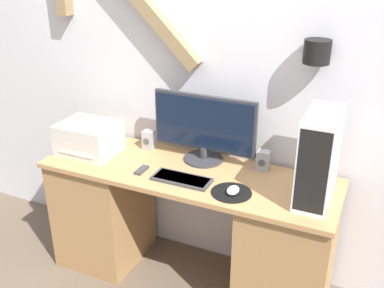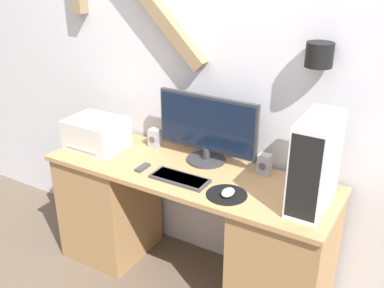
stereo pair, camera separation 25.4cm
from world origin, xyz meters
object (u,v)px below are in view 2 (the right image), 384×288
at_px(printer, 96,134).
at_px(remote_control, 143,168).
at_px(mouse, 228,192).
at_px(speaker_left, 155,138).
at_px(keyboard, 180,178).
at_px(monitor, 207,128).
at_px(speaker_right, 264,164).
at_px(computer_tower, 315,164).

relative_size(printer, remote_control, 3.28).
bearing_deg(mouse, speaker_left, 155.03).
height_order(keyboard, mouse, mouse).
bearing_deg(monitor, speaker_right, 2.37).
bearing_deg(keyboard, speaker_right, 39.27).
height_order(monitor, speaker_right, monitor).
distance_m(monitor, keyboard, 0.36).
xyz_separation_m(keyboard, remote_control, (-0.27, 0.01, -0.00)).
bearing_deg(keyboard, monitor, 88.00).
xyz_separation_m(monitor, computer_tower, (0.71, -0.19, 0.02)).
xyz_separation_m(mouse, computer_tower, (0.41, 0.13, 0.22)).
xyz_separation_m(computer_tower, printer, (-1.42, -0.01, -0.14)).
height_order(printer, remote_control, printer).
xyz_separation_m(monitor, keyboard, (-0.01, -0.30, -0.21)).
height_order(mouse, remote_control, mouse).
height_order(mouse, computer_tower, computer_tower).
bearing_deg(monitor, remote_control, -133.37).
height_order(speaker_left, speaker_right, same).
bearing_deg(remote_control, keyboard, -1.20).
xyz_separation_m(keyboard, printer, (-0.70, 0.10, 0.09)).
xyz_separation_m(keyboard, speaker_right, (0.38, 0.31, 0.05)).
xyz_separation_m(monitor, printer, (-0.71, -0.20, -0.12)).
distance_m(keyboard, computer_tower, 0.76).
distance_m(monitor, speaker_right, 0.41).
bearing_deg(mouse, printer, 173.24).
bearing_deg(printer, speaker_right, 10.99).
distance_m(printer, speaker_right, 1.11).
relative_size(mouse, remote_control, 0.88).
bearing_deg(speaker_left, monitor, -1.20).
bearing_deg(monitor, speaker_left, 178.80).
relative_size(mouse, computer_tower, 0.20).
height_order(speaker_right, remote_control, speaker_right).
bearing_deg(speaker_left, printer, -147.54).
relative_size(keyboard, printer, 0.95).
bearing_deg(computer_tower, monitor, 165.25).
distance_m(speaker_left, remote_control, 0.33).
bearing_deg(speaker_right, speaker_left, -179.46).
relative_size(keyboard, computer_tower, 0.70).
height_order(keyboard, speaker_left, speaker_left).
height_order(keyboard, remote_control, keyboard).
xyz_separation_m(keyboard, speaker_left, (-0.38, 0.31, 0.05)).
bearing_deg(computer_tower, speaker_left, 169.97).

